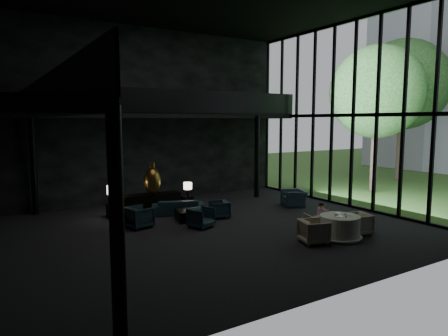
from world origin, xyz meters
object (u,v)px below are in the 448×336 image
lounge_armchair_west (139,215)px  console (152,203)px  side_table_left (114,211)px  lounge_armchair_south (201,217)px  coffee_table (189,215)px  dining_chair_north (317,223)px  child (321,211)px  table_lamp_left (113,190)px  side_table_right (186,202)px  table_lamp_right (188,186)px  bronze_urn (152,181)px  window_armchair (294,195)px  dining_table (340,229)px  dining_chair_west (314,230)px  lounge_armchair_east (219,209)px  sofa (178,204)px  dining_chair_east (358,223)px

lounge_armchair_west → console: bearing=-44.7°
side_table_left → lounge_armchair_south: lounge_armchair_south is taller
coffee_table → dining_chair_north: dining_chair_north is taller
side_table_left → child: (5.44, -5.73, 0.46)m
lounge_armchair_west → lounge_armchair_south: size_ratio=1.16×
table_lamp_left → child: bearing=-46.7°
side_table_right → table_lamp_right: (0.00, -0.17, 0.69)m
bronze_urn → coffee_table: (0.70, -1.97, -1.12)m
lounge_armchair_west → window_armchair: window_armchair is taller
table_lamp_right → dining_table: (2.16, -6.56, -0.63)m
bronze_urn → side_table_right: bearing=5.8°
lounge_armchair_south → dining_chair_west: dining_chair_west is taller
table_lamp_right → coffee_table: 2.28m
coffee_table → lounge_armchair_east: bearing=-9.5°
sofa → lounge_armchair_south: 2.30m
bronze_urn → dining_chair_north: bronze_urn is taller
dining_table → dining_chair_west: (-1.05, 0.08, 0.10)m
side_table_right → table_lamp_left: bearing=-179.1°
window_armchair → dining_chair_west: window_armchair is taller
dining_chair_west → window_armchair: bearing=-18.0°
console → dining_table: 7.67m
bronze_urn → table_lamp_left: (-1.60, 0.11, -0.28)m
bronze_urn → dining_chair_west: bearing=-67.3°
window_armchair → dining_table: size_ratio=0.77×
table_lamp_left → dining_table: table_lamp_left is taller
window_armchair → child: bearing=-5.0°
lounge_armchair_west → dining_chair_north: (4.93, -3.72, -0.13)m
lounge_armchair_south → bronze_urn: bearing=78.8°
console → window_armchair: size_ratio=2.20×
side_table_left → bronze_urn: bearing=-2.2°
dining_chair_north → console: bearing=-40.0°
lounge_armchair_east → window_armchair: bearing=105.3°
bronze_urn → child: size_ratio=2.35×
lounge_armchair_east → table_lamp_right: bearing=-158.6°
dining_chair_north → child: size_ratio=1.16×
table_lamp_right → dining_chair_east: 7.23m
bronze_urn → lounge_armchair_west: size_ratio=1.44×
bronze_urn → dining_chair_east: size_ratio=1.68×
lounge_armchair_east → dining_chair_east: 5.16m
lounge_armchair_south → table_lamp_right: bearing=49.7°
console → child: child is taller
lounge_armchair_south → child: bearing=-61.2°
dining_chair_east → window_armchair: bearing=178.5°
sofa → dining_table: bearing=136.8°
table_lamp_left → dining_table: 8.60m
side_table_left → child: 7.91m
lounge_armchair_east → child: child is taller
lounge_armchair_east → window_armchair: window_armchair is taller
lounge_armchair_south → dining_table: lounge_armchair_south is taller
lounge_armchair_south → dining_chair_west: bearing=-80.8°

